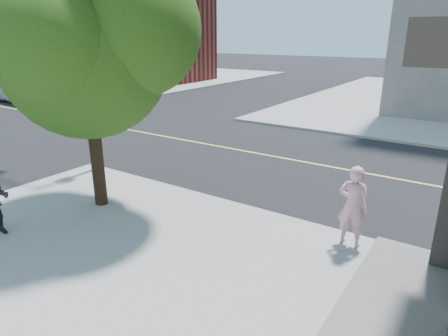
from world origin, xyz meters
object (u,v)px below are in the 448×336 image
Objects in this scene: man_on_phone at (353,206)px; car_a at (30,90)px; signal_pole at (38,47)px; street_tree at (87,33)px.

man_on_phone is 24.07m from car_a.
signal_pole reaches higher than man_on_phone.
car_a is (-23.02, 7.02, -0.16)m from man_on_phone.
street_tree is 5.00m from signal_pole.
signal_pole is (-4.69, 1.69, -0.43)m from street_tree.
man_on_phone reaches higher than car_a.
street_tree reaches higher than signal_pole.
street_tree is 19.46m from car_a.
man_on_phone is 6.89m from street_tree.
car_a is at bearing -16.63° from man_on_phone.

